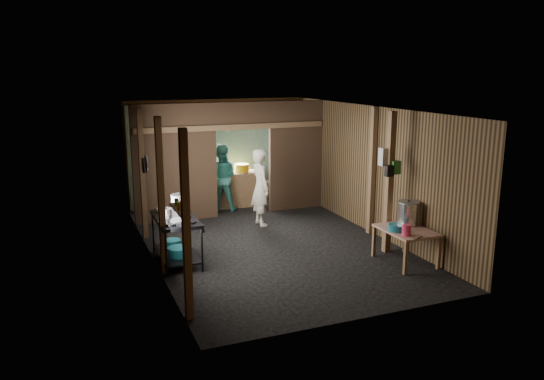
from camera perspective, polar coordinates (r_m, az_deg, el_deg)
name	(u,v)px	position (r m, az deg, el deg)	size (l,w,h in m)	color
floor	(268,242)	(10.46, -0.41, -5.66)	(4.50, 7.00, 0.00)	black
ceiling	(268,109)	(9.94, -0.43, 8.70)	(4.50, 7.00, 0.00)	black
wall_back	(217,152)	(13.39, -5.92, 4.12)	(4.50, 0.00, 2.60)	brown
wall_front	(366,227)	(7.08, 10.02, -3.96)	(4.50, 0.00, 2.60)	brown
wall_left	(149,187)	(9.55, -13.09, 0.30)	(0.00, 7.00, 2.60)	brown
wall_right	(370,169)	(11.13, 10.43, 2.18)	(0.00, 7.00, 2.60)	brown
partition_left	(175,163)	(11.83, -10.35, 2.82)	(1.85, 0.10, 2.60)	#402D1F
partition_right	(296,156)	(12.72, 2.56, 3.71)	(1.35, 0.10, 2.60)	#402D1F
partition_header	(243,115)	(12.11, -3.16, 8.01)	(1.30, 0.10, 0.60)	#402D1F
turquoise_panel	(218,154)	(13.34, -5.84, 3.87)	(4.40, 0.06, 2.50)	#7AA8A2
back_counter	(236,189)	(13.12, -3.91, 0.08)	(1.20, 0.50, 0.85)	#8D6344
wall_clock	(227,128)	(13.29, -4.82, 6.68)	(0.20, 0.20, 0.03)	beige
post_left_a	(186,227)	(7.08, -9.20, -3.91)	(0.10, 0.12, 2.60)	#8D6344
post_left_b	(161,197)	(8.79, -11.82, -0.72)	(0.10, 0.12, 2.60)	#8D6344
post_left_c	(142,175)	(10.72, -13.73, 1.62)	(0.10, 0.12, 2.60)	#8D6344
post_right	(372,171)	(10.92, 10.68, 1.97)	(0.10, 0.12, 2.60)	#8D6344
post_free	(389,183)	(9.85, 12.47, 0.70)	(0.12, 0.12, 2.60)	#8D6344
cross_beam	(233,127)	(12.01, -4.21, 6.75)	(4.40, 0.12, 0.12)	#8D6344
pan_lid_big	(146,164)	(9.88, -13.33, 2.77)	(0.34, 0.34, 0.03)	gray
pan_lid_small	(143,165)	(10.28, -13.64, 2.58)	(0.30, 0.30, 0.03)	black
wall_shelf	(180,210)	(7.53, -9.85, -2.13)	(0.14, 0.80, 0.03)	#8D6344
jar_white	(184,210)	(7.28, -9.45, -2.11)	(0.07, 0.07, 0.10)	beige
jar_yellow	(180,205)	(7.52, -9.87, -1.65)	(0.08, 0.08, 0.10)	#B98409
jar_green	(176,202)	(7.72, -10.22, -1.27)	(0.06, 0.06, 0.10)	#2A762F
bag_white	(386,157)	(9.80, 12.10, 3.52)	(0.22, 0.15, 0.32)	beige
bag_green	(395,167)	(9.78, 13.09, 2.38)	(0.16, 0.12, 0.24)	#2A762F
bag_black	(389,171)	(9.70, 12.47, 2.02)	(0.14, 0.10, 0.20)	black
gas_range	(176,240)	(9.48, -10.23, -5.27)	(0.71, 1.38, 0.81)	black
prep_table	(405,246)	(9.62, 14.12, -5.84)	(0.75, 1.03, 0.61)	tan
stove_pot_large	(180,203)	(9.74, -9.86, -1.39)	(0.32, 0.32, 0.32)	silver
stove_pot_med	(166,214)	(9.28, -11.34, -2.56)	(0.23, 0.23, 0.20)	silver
stove_saucepan	(161,210)	(9.68, -11.79, -2.08)	(0.18, 0.18, 0.11)	silver
frying_pan	(180,221)	(9.02, -9.88, -3.31)	(0.32, 0.54, 0.07)	gray
blue_tub_front	(179,252)	(9.39, -9.99, -6.53)	(0.38, 0.38, 0.16)	#186874
blue_tub_back	(172,243)	(9.90, -10.66, -5.62)	(0.31, 0.31, 0.12)	#186874
stock_pot	(408,214)	(9.76, 14.39, -2.47)	(0.38, 0.38, 0.44)	silver
wash_basin	(397,228)	(9.39, 13.27, -3.94)	(0.30, 0.30, 0.11)	#186874
pink_bucket	(406,230)	(9.16, 14.23, -4.19)	(0.15, 0.15, 0.18)	#E8355B
knife	(418,238)	(9.05, 15.35, -5.03)	(0.30, 0.04, 0.01)	silver
yellow_tub	(242,168)	(13.07, -3.27, 2.38)	(0.35, 0.35, 0.20)	#B98409
red_cup	(220,171)	(12.91, -5.55, 2.10)	(0.12, 0.12, 0.14)	#AF243C
cook	(261,187)	(11.43, -1.22, 0.27)	(0.61, 0.40, 1.66)	beige
worker_back	(221,178)	(12.68, -5.47, 1.32)	(0.78, 0.60, 1.59)	teal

